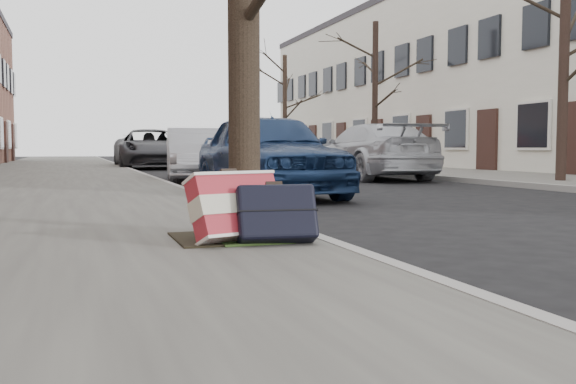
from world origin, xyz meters
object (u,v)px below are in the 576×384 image
object	(u,v)px
suitcase_red	(236,207)
car_near_mid	(197,155)
suitcase_navy	(276,213)
car_near_front	(268,153)

from	to	relation	value
suitcase_red	car_near_mid	distance (m)	11.37
suitcase_red	suitcase_navy	xyz separation A→B (m)	(0.27, -0.17, -0.04)
suitcase_navy	car_near_mid	world-z (taller)	car_near_mid
car_near_front	car_near_mid	size ratio (longest dim) A/B	1.08
suitcase_red	suitcase_navy	size ratio (longest dim) A/B	1.17
suitcase_navy	car_near_front	xyz separation A→B (m)	(1.81, 6.16, 0.39)
car_near_front	car_near_mid	world-z (taller)	car_near_front
car_near_mid	suitcase_navy	bearing A→B (deg)	-90.64
car_near_front	car_near_mid	distance (m)	5.24
suitcase_red	car_near_front	distance (m)	6.36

